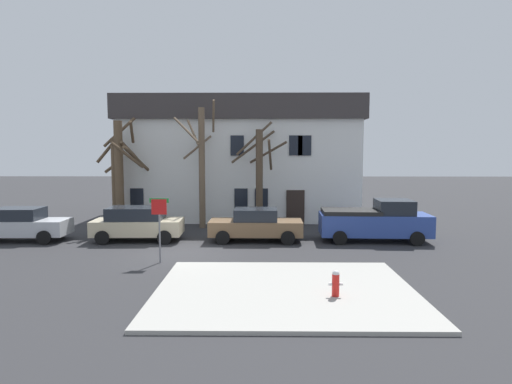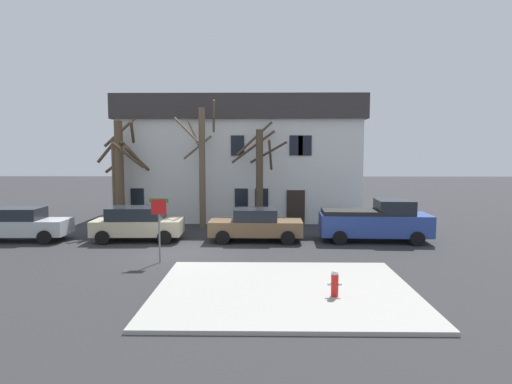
{
  "view_description": "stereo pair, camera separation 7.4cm",
  "coord_description": "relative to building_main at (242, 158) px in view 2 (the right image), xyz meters",
  "views": [
    {
      "loc": [
        3.51,
        -18.59,
        4.41
      ],
      "look_at": [
        3.28,
        2.1,
        2.5
      ],
      "focal_mm": 30.42,
      "sensor_mm": 36.0,
      "label": 1
    },
    {
      "loc": [
        3.58,
        -18.59,
        4.41
      ],
      "look_at": [
        3.28,
        2.1,
        2.5
      ],
      "focal_mm": 30.42,
      "sensor_mm": 36.0,
      "label": 2
    }
  ],
  "objects": [
    {
      "name": "ground_plane",
      "position": [
        -2.15,
        -11.66,
        -4.01
      ],
      "size": [
        120.0,
        120.0,
        0.0
      ],
      "primitive_type": "plane",
      "color": "#2D2D30"
    },
    {
      "name": "sidewalk_slab",
      "position": [
        2.12,
        -16.94,
        -3.95
      ],
      "size": [
        8.1,
        6.52,
        0.12
      ],
      "primitive_type": "cube",
      "color": "#A8A59E",
      "rests_on": "ground_plane"
    },
    {
      "name": "building_main",
      "position": [
        0.0,
        0.0,
        0.0
      ],
      "size": [
        15.57,
        8.44,
        7.91
      ],
      "color": "white",
      "rests_on": "ground_plane"
    },
    {
      "name": "tree_bare_near",
      "position": [
        -7.1,
        -4.7,
        -1.06
      ],
      "size": [
        3.08,
        3.28,
        5.85
      ],
      "color": "brown",
      "rests_on": "ground_plane"
    },
    {
      "name": "tree_bare_mid",
      "position": [
        -6.73,
        -5.5,
        -0.69
      ],
      "size": [
        2.59,
        2.6,
        6.47
      ],
      "color": "brown",
      "rests_on": "ground_plane"
    },
    {
      "name": "tree_bare_far",
      "position": [
        -2.08,
        -5.27,
        -0.26
      ],
      "size": [
        2.47,
        2.8,
        7.33
      ],
      "color": "brown",
      "rests_on": "ground_plane"
    },
    {
      "name": "tree_bare_end",
      "position": [
        1.28,
        -5.67,
        -0.83
      ],
      "size": [
        3.27,
        2.43,
        6.2
      ],
      "color": "#4C3D2D",
      "rests_on": "ground_plane"
    },
    {
      "name": "car_silver_sedan",
      "position": [
        -10.62,
        -9.15,
        -3.18
      ],
      "size": [
        4.76,
        2.06,
        1.66
      ],
      "color": "#B7BABF",
      "rests_on": "ground_plane"
    },
    {
      "name": "car_beige_wagon",
      "position": [
        -4.78,
        -8.99,
        -3.13
      ],
      "size": [
        4.4,
        2.22,
        1.69
      ],
      "color": "#C6B793",
      "rests_on": "ground_plane"
    },
    {
      "name": "car_brown_sedan",
      "position": [
        1.11,
        -9.02,
        -3.2
      ],
      "size": [
        4.59,
        2.09,
        1.62
      ],
      "color": "brown",
      "rests_on": "ground_plane"
    },
    {
      "name": "pickup_truck_blue",
      "position": [
        7.02,
        -8.97,
        -3.01
      ],
      "size": [
        5.4,
        2.42,
        2.07
      ],
      "color": "#2D4799",
      "rests_on": "ground_plane"
    },
    {
      "name": "fire_hydrant",
      "position": [
        3.59,
        -17.63,
        -3.49
      ],
      "size": [
        0.42,
        0.22,
        0.79
      ],
      "color": "red",
      "rests_on": "sidewalk_slab"
    },
    {
      "name": "street_sign_pole",
      "position": [
        -2.66,
        -13.32,
        -2.19
      ],
      "size": [
        0.76,
        0.07,
        2.59
      ],
      "color": "slate",
      "rests_on": "ground_plane"
    },
    {
      "name": "bicycle_leaning",
      "position": [
        -5.55,
        -6.54,
        -3.65
      ],
      "size": [
        1.75,
        0.09,
        1.03
      ],
      "color": "black",
      "rests_on": "ground_plane"
    }
  ]
}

